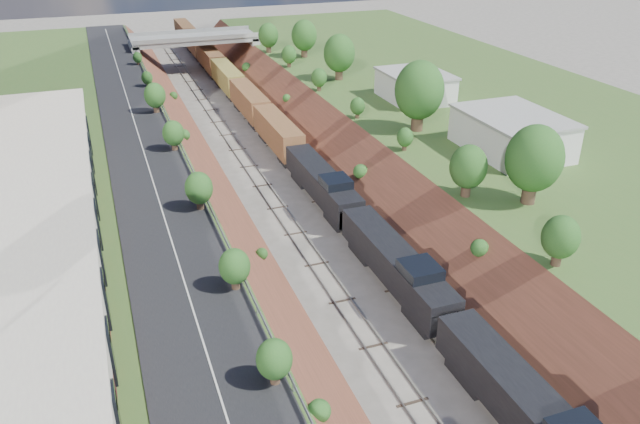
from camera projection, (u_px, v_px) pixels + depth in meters
platform_right at (531, 139)px, 81.38m from camera, size 44.00×180.00×5.00m
embankment_left at (197, 207)px, 68.97m from camera, size 10.00×180.00×10.00m
embankment_right at (377, 180)px, 75.73m from camera, size 10.00×180.00×10.00m
rail_left_track at (270, 196)px, 71.51m from camera, size 1.58×180.00×0.18m
rail_right_track at (312, 189)px, 73.11m from camera, size 1.58×180.00×0.18m
road at (150, 171)px, 65.33m from camera, size 8.00×180.00×0.10m
guardrail at (189, 162)px, 66.20m from camera, size 0.10×171.00×0.70m
overpass at (195, 46)px, 122.22m from camera, size 24.50×8.30×7.40m
white_building_near at (512, 134)px, 69.72m from camera, size 9.00×12.00×4.00m
white_building_far at (415, 87)px, 88.14m from camera, size 8.00×10.00×3.60m
tree_right_large at (534, 159)px, 56.58m from camera, size 5.25×5.25×7.61m
tree_left_crest at (307, 409)px, 31.98m from camera, size 2.45×2.45×3.55m
freight_train at (251, 103)px, 95.81m from camera, size 2.91×148.54×4.55m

